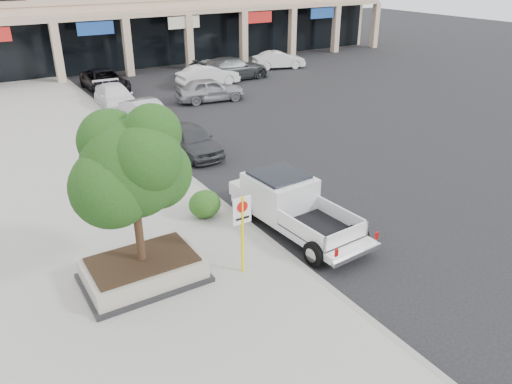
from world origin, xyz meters
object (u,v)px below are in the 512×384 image
(no_parking_sign, at_px, (242,224))
(lot_car_c, at_px, (233,68))
(lot_car_b, at_px, (208,76))
(curb_car_a, at_px, (192,140))
(curb_car_d, at_px, (105,81))
(curb_car_c, at_px, (116,97))
(curb_car_b, at_px, (148,114))
(lot_car_a, at_px, (210,90))
(planter, at_px, (143,270))
(lot_car_f, at_px, (279,60))
(planter_tree, at_px, (135,166))
(pickup_truck, at_px, (298,208))
(lot_car_e, at_px, (218,68))
(lot_car_d, at_px, (222,68))

(no_parking_sign, relative_size, lot_car_c, 0.41)
(no_parking_sign, relative_size, lot_car_b, 0.53)
(curb_car_a, bearing_deg, curb_car_d, 87.74)
(curb_car_c, xyz_separation_m, curb_car_d, (0.69, 4.44, 0.04))
(curb_car_b, distance_m, lot_car_a, 5.81)
(planter, height_order, lot_car_f, lot_car_f)
(lot_car_c, bearing_deg, curb_car_c, 105.23)
(planter_tree, xyz_separation_m, lot_car_c, (14.42, 20.71, -2.61))
(pickup_truck, bearing_deg, planter_tree, 176.26)
(lot_car_c, height_order, lot_car_e, lot_car_c)
(planter, bearing_deg, lot_car_a, 57.53)
(no_parking_sign, distance_m, lot_car_b, 23.17)
(curb_car_c, xyz_separation_m, lot_car_f, (14.83, 4.69, 0.01))
(lot_car_d, bearing_deg, lot_car_a, 168.26)
(planter, relative_size, no_parking_sign, 1.39)
(planter_tree, bearing_deg, pickup_truck, 0.10)
(planter_tree, height_order, curb_car_a, planter_tree)
(curb_car_a, height_order, curb_car_b, curb_car_a)
(planter_tree, relative_size, curb_car_c, 0.87)
(planter, height_order, curb_car_b, curb_car_b)
(lot_car_e, bearing_deg, pickup_truck, 164.60)
(planter, xyz_separation_m, pickup_truck, (5.26, 0.16, 0.38))
(curb_car_a, bearing_deg, lot_car_f, 42.97)
(pickup_truck, relative_size, lot_car_f, 1.32)
(curb_car_c, bearing_deg, planter_tree, -102.08)
(curb_car_c, xyz_separation_m, lot_car_e, (9.00, 4.17, 0.06))
(lot_car_a, xyz_separation_m, lot_car_f, (9.37, 6.19, -0.05))
(planter, relative_size, lot_car_c, 0.58)
(planter_tree, relative_size, lot_car_e, 0.93)
(curb_car_b, bearing_deg, planter, -118.72)
(curb_car_d, height_order, lot_car_b, lot_car_b)
(lot_car_e, bearing_deg, curb_car_a, 154.10)
(pickup_truck, xyz_separation_m, lot_car_f, (14.46, 22.30, -0.18))
(no_parking_sign, distance_m, curb_car_a, 9.94)
(planter_tree, bearing_deg, lot_car_e, 57.72)
(no_parking_sign, bearing_deg, planter, 157.08)
(lot_car_f, bearing_deg, planter, 154.12)
(planter_tree, distance_m, lot_car_c, 25.37)
(curb_car_c, relative_size, lot_car_e, 1.07)
(curb_car_b, distance_m, lot_car_c, 11.87)
(planter_tree, distance_m, lot_car_b, 23.34)
(curb_car_c, height_order, lot_car_d, lot_car_d)
(pickup_truck, height_order, curb_car_c, pickup_truck)
(lot_car_a, height_order, lot_car_b, lot_car_a)
(curb_car_d, height_order, lot_car_c, lot_car_c)
(curb_car_d, distance_m, lot_car_b, 6.90)
(lot_car_c, bearing_deg, no_parking_sign, 148.69)
(curb_car_b, xyz_separation_m, curb_car_c, (-0.36, 4.29, 0.00))
(lot_car_a, bearing_deg, pickup_truck, 171.01)
(planter_tree, relative_size, curb_car_b, 0.99)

